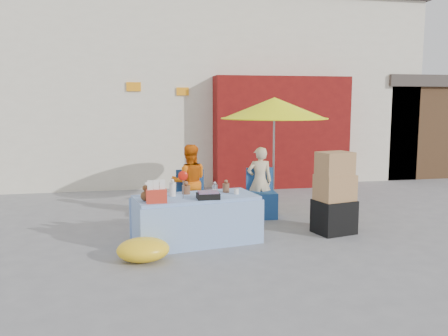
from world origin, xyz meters
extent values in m
plane|color=slate|center=(0.00, 0.00, 0.00)|extent=(80.00, 80.00, 0.00)
cube|color=silver|center=(0.00, 7.00, 2.25)|extent=(12.00, 5.00, 4.50)
cube|color=#3F3833|center=(0.00, 7.00, 4.70)|extent=(12.20, 5.20, 0.40)
cube|color=maroon|center=(2.20, 4.20, 1.30)|extent=(3.20, 0.60, 2.60)
cube|color=#4C331E|center=(6.50, 6.00, 1.20)|extent=(2.60, 3.00, 2.40)
cube|color=#3F3833|center=(6.50, 6.00, 2.55)|extent=(2.80, 3.20, 0.30)
cube|color=orange|center=(-1.20, 4.48, 2.35)|extent=(0.32, 0.04, 0.20)
cube|color=orange|center=(-0.10, 4.48, 2.25)|extent=(0.28, 0.04, 0.18)
cube|color=#91B9E8|center=(-0.44, 0.12, 0.34)|extent=(1.83, 1.05, 0.68)
cube|color=#91B9E8|center=(-0.37, -0.27, 0.32)|extent=(1.74, 0.32, 0.63)
cube|color=#91B9E8|center=(-0.51, 0.51, 0.32)|extent=(1.74, 0.32, 0.63)
cylinder|color=white|center=(-1.13, 0.14, 0.76)|extent=(0.11, 0.11, 0.16)
cylinder|color=brown|center=(-0.97, 0.26, 0.75)|extent=(0.13, 0.13, 0.14)
cylinder|color=white|center=(-0.77, 0.15, 0.78)|extent=(0.10, 0.10, 0.20)
cylinder|color=brown|center=(-0.56, 0.28, 0.74)|extent=(0.14, 0.14, 0.13)
cylinder|color=#B2B2B7|center=(-0.12, 0.38, 0.73)|extent=(0.09, 0.09, 0.11)
cylinder|color=brown|center=(0.04, 0.29, 0.75)|extent=(0.11, 0.11, 0.14)
cylinder|color=white|center=(-0.16, 0.12, 0.72)|extent=(0.08, 0.08, 0.08)
cylinder|color=white|center=(0.16, 0.13, 0.72)|extent=(0.08, 0.08, 0.08)
sphere|color=brown|center=(-1.16, -0.10, 0.75)|extent=(0.14, 0.14, 0.14)
ellipsoid|color=red|center=(-0.64, -0.05, 1.00)|extent=(0.14, 0.07, 0.14)
cube|color=red|center=(-1.02, -0.26, 0.77)|extent=(0.29, 0.17, 0.18)
cube|color=black|center=(-0.30, -0.13, 0.72)|extent=(0.34, 0.27, 0.08)
cube|color=navy|center=(-0.35, 1.37, 0.23)|extent=(0.51, 0.49, 0.45)
cube|color=navy|center=(-0.33, 1.59, 0.65)|extent=(0.48, 0.07, 0.40)
cube|color=navy|center=(0.90, 1.37, 0.23)|extent=(0.51, 0.49, 0.45)
cube|color=navy|center=(0.92, 1.59, 0.65)|extent=(0.48, 0.07, 0.40)
imported|color=#E2610B|center=(-0.35, 1.52, 0.65)|extent=(0.66, 0.53, 1.29)
imported|color=beige|center=(0.90, 1.52, 0.61)|extent=(0.47, 0.33, 1.23)
cylinder|color=gray|center=(1.20, 1.67, 1.00)|extent=(0.04, 0.04, 2.00)
cone|color=#F0F80C|center=(1.20, 1.67, 1.90)|extent=(1.90, 1.90, 0.38)
cylinder|color=#F0F80C|center=(1.20, 1.67, 1.72)|extent=(1.90, 1.90, 0.02)
cube|color=black|center=(1.71, 0.17, 0.26)|extent=(0.66, 0.58, 0.52)
cube|color=#A36F49|center=(1.71, 0.17, 0.71)|extent=(0.62, 0.52, 0.39)
cube|color=#A36F49|center=(1.69, 0.15, 1.08)|extent=(0.57, 0.47, 0.35)
ellipsoid|color=yellow|center=(-1.22, -0.58, 0.15)|extent=(0.72, 0.60, 0.30)
camera|label=1|loc=(-1.38, -6.46, 2.00)|focal=38.00mm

